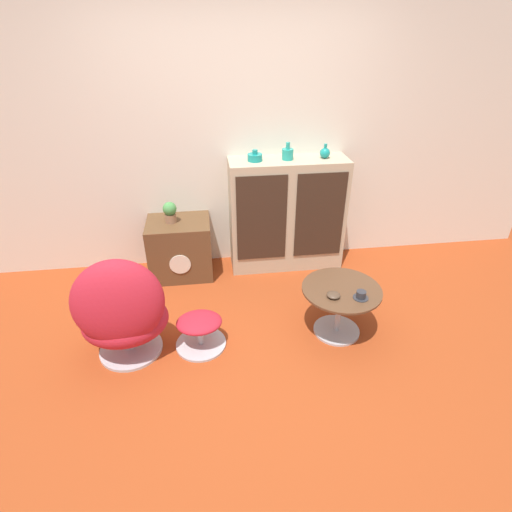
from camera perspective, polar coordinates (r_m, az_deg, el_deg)
name	(u,v)px	position (r m, az deg, el deg)	size (l,w,h in m)	color
ground_plane	(260,363)	(3.10, 0.60, -14.98)	(12.00, 12.00, 0.00)	#9E3D19
wall_back	(236,135)	(3.90, -2.84, 16.85)	(6.40, 0.06, 2.60)	silver
sideboard	(287,215)	(4.00, 4.42, 5.92)	(1.13, 0.38, 1.12)	tan
tv_console	(180,248)	(4.01, -10.75, 1.14)	(0.60, 0.48, 0.57)	brown
egg_chair	(122,313)	(3.04, -18.57, -7.69)	(0.66, 0.61, 0.88)	#B7B7BC
ottoman	(200,328)	(3.16, -8.05, -10.14)	(0.39, 0.39, 0.27)	#B7B7BC
coffee_table	(340,302)	(3.25, 11.91, -6.51)	(0.62, 0.62, 0.43)	#B7B7BC
vase_leftmost	(255,157)	(3.75, -0.16, 13.95)	(0.14, 0.14, 0.10)	teal
vase_inner_left	(288,154)	(3.79, 4.54, 14.36)	(0.11, 0.11, 0.16)	teal
vase_inner_right	(325,153)	(3.88, 9.82, 14.33)	(0.10, 0.10, 0.13)	teal
potted_plant	(170,212)	(3.85, -12.20, 6.21)	(0.13, 0.13, 0.20)	#996B4C
teacup	(361,295)	(3.09, 14.77, -5.45)	(0.12, 0.12, 0.06)	#2D2D33
bowl	(333,295)	(3.06, 11.01, -5.49)	(0.10, 0.10, 0.04)	#4C3828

